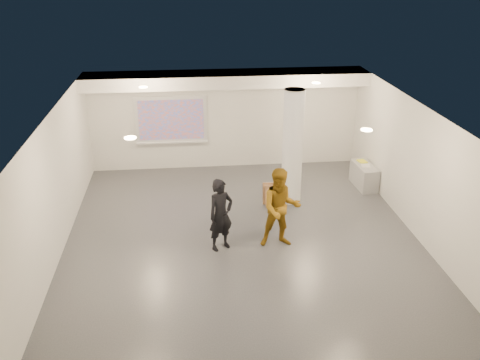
{
  "coord_description": "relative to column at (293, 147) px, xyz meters",
  "views": [
    {
      "loc": [
        -1.22,
        -10.83,
        6.04
      ],
      "look_at": [
        0.0,
        0.4,
        1.25
      ],
      "focal_mm": 40.0,
      "sensor_mm": 36.0,
      "label": 1
    }
  ],
  "objects": [
    {
      "name": "projection_screen",
      "position": [
        -3.1,
        2.65,
        0.03
      ],
      "size": [
        2.1,
        0.13,
        1.42
      ],
      "color": "silver",
      "rests_on": "wall_back"
    },
    {
      "name": "credenza",
      "position": [
        2.22,
        0.7,
        -1.18
      ],
      "size": [
        0.52,
        1.13,
        0.64
      ],
      "primitive_type": "cube",
      "rotation": [
        0.0,
        0.0,
        0.06
      ],
      "color": "gray",
      "rests_on": "floor"
    },
    {
      "name": "downlight_sw",
      "position": [
        -3.7,
        -3.3,
        1.48
      ],
      "size": [
        0.22,
        0.22,
        0.02
      ],
      "primitive_type": "cylinder",
      "color": "#FFDB98",
      "rests_on": "ceiling"
    },
    {
      "name": "column",
      "position": [
        0.0,
        0.0,
        0.0
      ],
      "size": [
        0.52,
        0.52,
        3.0
      ],
      "primitive_type": "cylinder",
      "color": "white",
      "rests_on": "floor"
    },
    {
      "name": "downlight_se",
      "position": [
        0.7,
        -3.3,
        1.48
      ],
      "size": [
        0.22,
        0.22,
        0.02
      ],
      "primitive_type": "cylinder",
      "color": "#FFDB98",
      "rests_on": "ceiling"
    },
    {
      "name": "wall_front",
      "position": [
        -1.5,
        -6.3,
        0.0
      ],
      "size": [
        8.0,
        0.01,
        3.0
      ],
      "primitive_type": "cube",
      "color": "silver",
      "rests_on": "floor"
    },
    {
      "name": "postit_pad",
      "position": [
        2.22,
        0.96,
        -0.84
      ],
      "size": [
        0.27,
        0.33,
        0.03
      ],
      "primitive_type": "cube",
      "rotation": [
        0.0,
        0.0,
        0.24
      ],
      "color": "yellow",
      "rests_on": "credenza"
    },
    {
      "name": "wall_back",
      "position": [
        -1.5,
        2.7,
        0.0
      ],
      "size": [
        8.0,
        0.01,
        3.0
      ],
      "primitive_type": "cube",
      "color": "silver",
      "rests_on": "floor"
    },
    {
      "name": "ceiling",
      "position": [
        -1.5,
        -1.8,
        1.5
      ],
      "size": [
        8.0,
        9.0,
        0.01
      ],
      "primitive_type": "cube",
      "color": "white",
      "rests_on": "floor"
    },
    {
      "name": "downlight_ne",
      "position": [
        0.7,
        0.7,
        1.48
      ],
      "size": [
        0.22,
        0.22,
        0.02
      ],
      "primitive_type": "cylinder",
      "color": "#FFDB98",
      "rests_on": "ceiling"
    },
    {
      "name": "downlight_nw",
      "position": [
        -3.7,
        0.7,
        1.48
      ],
      "size": [
        0.22,
        0.22,
        0.02
      ],
      "primitive_type": "cylinder",
      "color": "#FFDB98",
      "rests_on": "ceiling"
    },
    {
      "name": "soffit_band",
      "position": [
        -1.5,
        2.15,
        1.32
      ],
      "size": [
        8.0,
        1.1,
        0.36
      ],
      "primitive_type": "cube",
      "color": "silver",
      "rests_on": "ceiling"
    },
    {
      "name": "cardboard_back",
      "position": [
        -0.46,
        -0.23,
        -1.22
      ],
      "size": [
        0.52,
        0.18,
        0.55
      ],
      "primitive_type": "cube",
      "rotation": [
        -0.13,
        0.0,
        0.13
      ],
      "color": "#9A6E45",
      "rests_on": "floor"
    },
    {
      "name": "woman",
      "position": [
        -2.01,
        -2.27,
        -0.68
      ],
      "size": [
        0.71,
        0.63,
        1.64
      ],
      "primitive_type": "imported",
      "rotation": [
        0.0,
        0.0,
        0.5
      ],
      "color": "black",
      "rests_on": "floor"
    },
    {
      "name": "wall_left",
      "position": [
        -5.5,
        -1.8,
        0.0
      ],
      "size": [
        0.01,
        9.0,
        3.0
      ],
      "primitive_type": "cube",
      "color": "silver",
      "rests_on": "floor"
    },
    {
      "name": "cardboard_front",
      "position": [
        -0.5,
        -0.12,
        -1.21
      ],
      "size": [
        0.53,
        0.19,
        0.57
      ],
      "primitive_type": "cube",
      "rotation": [
        -0.18,
        0.0,
        -0.07
      ],
      "color": "#9A6E45",
      "rests_on": "floor"
    },
    {
      "name": "wall_right",
      "position": [
        2.5,
        -1.8,
        0.0
      ],
      "size": [
        0.01,
        9.0,
        3.0
      ],
      "primitive_type": "cube",
      "color": "silver",
      "rests_on": "floor"
    },
    {
      "name": "papers_stack",
      "position": [
        2.21,
        0.62,
        -0.85
      ],
      "size": [
        0.28,
        0.33,
        0.02
      ],
      "primitive_type": "cube",
      "rotation": [
        0.0,
        0.0,
        -0.21
      ],
      "color": "silver",
      "rests_on": "credenza"
    },
    {
      "name": "man",
      "position": [
        -0.69,
        -2.27,
        -0.59
      ],
      "size": [
        0.89,
        0.69,
        1.82
      ],
      "primitive_type": "imported",
      "rotation": [
        0.0,
        0.0,
        -0.0
      ],
      "color": "#885D11",
      "rests_on": "floor"
    },
    {
      "name": "floor",
      "position": [
        -1.5,
        -1.8,
        -1.5
      ],
      "size": [
        8.0,
        9.0,
        0.01
      ],
      "primitive_type": "cube",
      "color": "#373A3F",
      "rests_on": "ground"
    }
  ]
}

